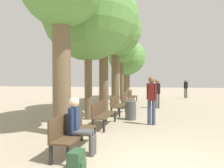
# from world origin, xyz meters

# --- Properties ---
(ground_plane) EXTENTS (80.00, 80.00, 0.00)m
(ground_plane) POSITION_xyz_m (0.00, 0.00, 0.00)
(ground_plane) COLOR tan
(bench_row_0) EXTENTS (0.45, 1.80, 0.87)m
(bench_row_0) POSITION_xyz_m (-1.82, 0.56, 0.50)
(bench_row_0) COLOR #4C3823
(bench_row_0) RESTS_ON ground_plane
(bench_row_1) EXTENTS (0.45, 1.80, 0.87)m
(bench_row_1) POSITION_xyz_m (-1.82, 3.27, 0.50)
(bench_row_1) COLOR #4C3823
(bench_row_1) RESTS_ON ground_plane
(bench_row_2) EXTENTS (0.45, 1.80, 0.87)m
(bench_row_2) POSITION_xyz_m (-1.82, 5.98, 0.50)
(bench_row_2) COLOR #4C3823
(bench_row_2) RESTS_ON ground_plane
(bench_row_3) EXTENTS (0.45, 1.80, 0.87)m
(bench_row_3) POSITION_xyz_m (-1.82, 8.69, 0.50)
(bench_row_3) COLOR #4C3823
(bench_row_3) RESTS_ON ground_plane
(bench_row_4) EXTENTS (0.45, 1.80, 0.87)m
(bench_row_4) POSITION_xyz_m (-1.82, 11.40, 0.50)
(bench_row_4) COLOR #4C3823
(bench_row_4) RESTS_ON ground_plane
(tree_row_1) EXTENTS (3.73, 3.73, 6.15)m
(tree_row_1) POSITION_xyz_m (-2.73, 4.45, 4.27)
(tree_row_1) COLOR brown
(tree_row_1) RESTS_ON ground_plane
(tree_row_2) EXTENTS (3.73, 3.73, 6.65)m
(tree_row_2) POSITION_xyz_m (-2.73, 7.00, 4.73)
(tree_row_2) COLOR brown
(tree_row_2) RESTS_ON ground_plane
(tree_row_3) EXTENTS (3.47, 3.47, 6.68)m
(tree_row_3) POSITION_xyz_m (-2.73, 10.10, 4.87)
(tree_row_3) COLOR brown
(tree_row_3) RESTS_ON ground_plane
(tree_row_4) EXTENTS (2.34, 2.34, 5.25)m
(tree_row_4) POSITION_xyz_m (-2.73, 12.60, 4.03)
(tree_row_4) COLOR brown
(tree_row_4) RESTS_ON ground_plane
(tree_row_5) EXTENTS (3.27, 3.27, 5.27)m
(tree_row_5) POSITION_xyz_m (-2.73, 15.22, 3.59)
(tree_row_5) COLOR brown
(tree_row_5) RESTS_ON ground_plane
(person_seated) EXTENTS (0.60, 0.34, 1.27)m
(person_seated) POSITION_xyz_m (-1.59, 0.39, 0.67)
(person_seated) COLOR #4C4C4C
(person_seated) RESTS_ON ground_plane
(backpack) EXTENTS (0.25, 0.35, 0.40)m
(backpack) POSITION_xyz_m (-1.28, -0.55, 0.20)
(backpack) COLOR #284C2D
(backpack) RESTS_ON ground_plane
(pedestrian_near) EXTENTS (0.35, 0.26, 1.75)m
(pedestrian_near) POSITION_xyz_m (-0.14, 3.88, 1.00)
(pedestrian_near) COLOR #384260
(pedestrian_near) RESTS_ON ground_plane
(pedestrian_mid) EXTENTS (0.33, 0.26, 1.64)m
(pedestrian_mid) POSITION_xyz_m (0.02, 8.46, 0.94)
(pedestrian_mid) COLOR #4C4C4C
(pedestrian_mid) RESTS_ON ground_plane
(pedestrian_far) EXTENTS (0.33, 0.24, 1.65)m
(pedestrian_far) POSITION_xyz_m (2.38, 15.79, 0.95)
(pedestrian_far) COLOR #4C4C4C
(pedestrian_far) RESTS_ON ground_plane
(trash_bin) EXTENTS (0.44, 0.44, 0.75)m
(trash_bin) POSITION_xyz_m (-1.01, 4.72, 0.37)
(trash_bin) COLOR #4C4C51
(trash_bin) RESTS_ON ground_plane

